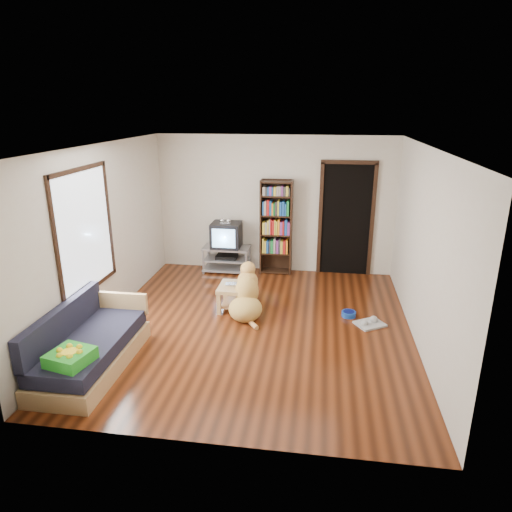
# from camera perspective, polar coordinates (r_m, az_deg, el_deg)

# --- Properties ---
(ground) EXTENTS (5.00, 5.00, 0.00)m
(ground) POSITION_cam_1_polar(r_m,az_deg,el_deg) (6.82, -0.08, -8.77)
(ground) COLOR #612810
(ground) RESTS_ON ground
(ceiling) EXTENTS (5.00, 5.00, 0.00)m
(ceiling) POSITION_cam_1_polar(r_m,az_deg,el_deg) (6.09, -0.09, 13.57)
(ceiling) COLOR white
(ceiling) RESTS_ON ground
(wall_back) EXTENTS (4.50, 0.00, 4.50)m
(wall_back) POSITION_cam_1_polar(r_m,az_deg,el_deg) (8.74, 2.35, 6.39)
(wall_back) COLOR beige
(wall_back) RESTS_ON ground
(wall_front) EXTENTS (4.50, 0.00, 4.50)m
(wall_front) POSITION_cam_1_polar(r_m,az_deg,el_deg) (4.04, -5.38, -8.30)
(wall_front) COLOR beige
(wall_front) RESTS_ON ground
(wall_left) EXTENTS (0.00, 5.00, 5.00)m
(wall_left) POSITION_cam_1_polar(r_m,az_deg,el_deg) (7.01, -18.61, 2.44)
(wall_left) COLOR beige
(wall_left) RESTS_ON ground
(wall_right) EXTENTS (0.00, 5.00, 5.00)m
(wall_right) POSITION_cam_1_polar(r_m,az_deg,el_deg) (6.41, 20.23, 0.82)
(wall_right) COLOR beige
(wall_right) RESTS_ON ground
(green_cushion) EXTENTS (0.50, 0.50, 0.14)m
(green_cushion) POSITION_cam_1_polar(r_m,az_deg,el_deg) (5.48, -22.19, -11.64)
(green_cushion) COLOR green
(green_cushion) RESTS_ON sofa
(laptop) EXTENTS (0.36, 0.25, 0.03)m
(laptop) POSITION_cam_1_polar(r_m,az_deg,el_deg) (7.18, -2.52, -3.71)
(laptop) COLOR white
(laptop) RESTS_ON coffee_table
(dog_bowl) EXTENTS (0.22, 0.22, 0.08)m
(dog_bowl) POSITION_cam_1_polar(r_m,az_deg,el_deg) (7.24, 11.51, -7.11)
(dog_bowl) COLOR #16409C
(dog_bowl) RESTS_ON ground
(grey_rag) EXTENTS (0.51, 0.48, 0.03)m
(grey_rag) POSITION_cam_1_polar(r_m,az_deg,el_deg) (7.05, 14.04, -8.24)
(grey_rag) COLOR #A7A7A7
(grey_rag) RESTS_ON ground
(window) EXTENTS (0.03, 1.46, 1.70)m
(window) POSITION_cam_1_polar(r_m,az_deg,el_deg) (6.53, -20.58, 2.91)
(window) COLOR white
(window) RESTS_ON wall_left
(doorway) EXTENTS (1.03, 0.05, 2.19)m
(doorway) POSITION_cam_1_polar(r_m,az_deg,el_deg) (8.72, 11.21, 4.82)
(doorway) COLOR black
(doorway) RESTS_ON wall_back
(tv_stand) EXTENTS (0.90, 0.45, 0.50)m
(tv_stand) POSITION_cam_1_polar(r_m,az_deg,el_deg) (8.91, -3.67, -0.27)
(tv_stand) COLOR #99999E
(tv_stand) RESTS_ON ground
(crt_tv) EXTENTS (0.55, 0.52, 0.58)m
(crt_tv) POSITION_cam_1_polar(r_m,az_deg,el_deg) (8.79, -3.71, 2.71)
(crt_tv) COLOR black
(crt_tv) RESTS_ON tv_stand
(bookshelf) EXTENTS (0.60, 0.30, 1.80)m
(bookshelf) POSITION_cam_1_polar(r_m,az_deg,el_deg) (8.65, 2.55, 4.23)
(bookshelf) COLOR black
(bookshelf) RESTS_ON ground
(sofa) EXTENTS (0.80, 1.80, 0.80)m
(sofa) POSITION_cam_1_polar(r_m,az_deg,el_deg) (6.09, -20.18, -10.74)
(sofa) COLOR tan
(sofa) RESTS_ON ground
(coffee_table) EXTENTS (0.55, 0.55, 0.40)m
(coffee_table) POSITION_cam_1_polar(r_m,az_deg,el_deg) (7.26, -2.46, -4.60)
(coffee_table) COLOR tan
(coffee_table) RESTS_ON ground
(dog) EXTENTS (0.54, 0.99, 0.82)m
(dog) POSITION_cam_1_polar(r_m,az_deg,el_deg) (7.06, -1.19, -5.09)
(dog) COLOR tan
(dog) RESTS_ON ground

